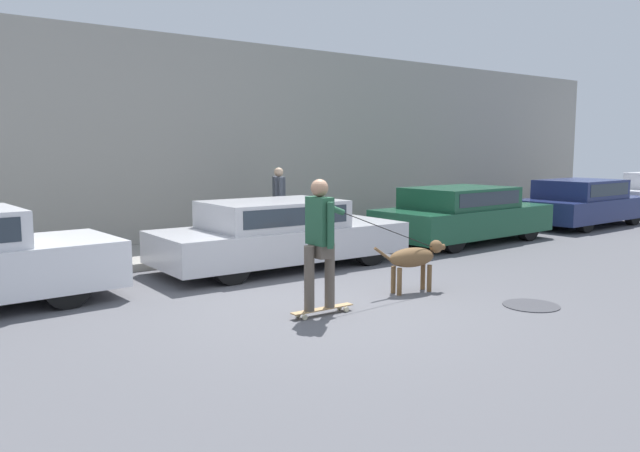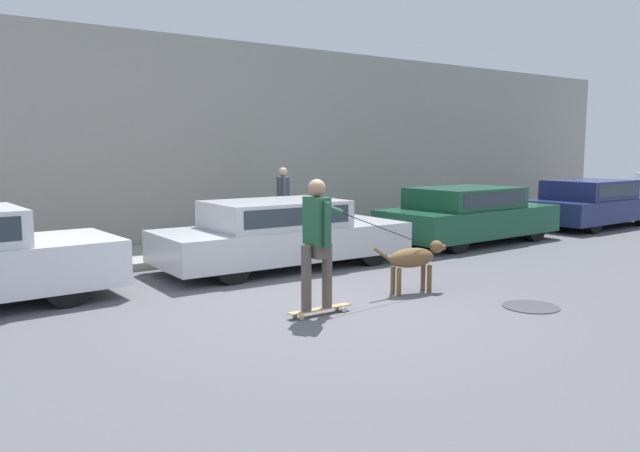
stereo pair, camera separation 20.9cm
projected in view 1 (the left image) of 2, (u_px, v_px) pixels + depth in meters
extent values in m
plane|color=#545459|center=(320.00, 310.00, 8.20)|extent=(36.00, 36.00, 0.00)
cube|color=gray|center=(138.00, 142.00, 12.82)|extent=(32.00, 0.30, 4.47)
cube|color=gray|center=(166.00, 254.00, 12.11)|extent=(30.00, 2.14, 0.14)
cylinder|color=black|center=(36.00, 268.00, 9.37)|extent=(0.65, 0.22, 0.64)
cylinder|color=black|center=(66.00, 285.00, 8.24)|extent=(0.65, 0.22, 0.64)
cylinder|color=black|center=(320.00, 238.00, 12.53)|extent=(0.64, 0.22, 0.63)
cylinder|color=black|center=(369.00, 248.00, 11.30)|extent=(0.64, 0.22, 0.63)
cylinder|color=black|center=(191.00, 251.00, 10.91)|extent=(0.64, 0.22, 0.63)
cylinder|color=black|center=(231.00, 265.00, 9.68)|extent=(0.64, 0.22, 0.63)
cube|color=#BCBCC1|center=(281.00, 241.00, 11.08)|extent=(4.57, 1.89, 0.55)
cube|color=#BCBCC1|center=(273.00, 214.00, 10.92)|extent=(2.35, 1.65, 0.46)
cube|color=#28333D|center=(298.00, 217.00, 10.27)|extent=(2.03, 0.07, 0.30)
cylinder|color=black|center=(472.00, 221.00, 15.50)|extent=(0.64, 0.22, 0.64)
cylinder|color=black|center=(528.00, 227.00, 14.28)|extent=(0.64, 0.22, 0.64)
cylinder|color=black|center=(397.00, 229.00, 13.83)|extent=(0.64, 0.22, 0.64)
cylinder|color=black|center=(453.00, 237.00, 12.61)|extent=(0.64, 0.22, 0.64)
cube|color=#194C33|center=(464.00, 220.00, 14.03)|extent=(4.37, 1.95, 0.60)
cube|color=#194C33|center=(460.00, 197.00, 13.86)|extent=(2.41, 1.71, 0.45)
cube|color=#28333D|center=(491.00, 199.00, 13.22)|extent=(2.07, 0.08, 0.29)
cylinder|color=black|center=(580.00, 209.00, 18.40)|extent=(0.64, 0.22, 0.63)
cylinder|color=black|center=(633.00, 214.00, 17.20)|extent=(0.64, 0.22, 0.63)
cylinder|color=black|center=(531.00, 215.00, 16.81)|extent=(0.64, 0.22, 0.63)
cylinder|color=black|center=(585.00, 220.00, 15.62)|extent=(0.64, 0.22, 0.63)
cube|color=navy|center=(583.00, 208.00, 16.99)|extent=(4.17, 1.90, 0.57)
cube|color=navy|center=(581.00, 189.00, 16.82)|extent=(2.29, 1.67, 0.50)
cube|color=#28333D|center=(610.00, 190.00, 16.19)|extent=(1.98, 0.07, 0.32)
cylinder|color=black|center=(622.00, 205.00, 19.68)|extent=(0.64, 0.22, 0.63)
cylinder|color=brown|center=(423.00, 276.00, 9.36)|extent=(0.07, 0.07, 0.40)
cylinder|color=brown|center=(429.00, 278.00, 9.22)|extent=(0.07, 0.07, 0.40)
cylinder|color=brown|center=(393.00, 280.00, 9.12)|extent=(0.07, 0.07, 0.40)
cylinder|color=brown|center=(399.00, 282.00, 8.98)|extent=(0.07, 0.07, 0.40)
ellipsoid|color=brown|center=(412.00, 257.00, 9.13)|extent=(0.80, 0.42, 0.29)
sphere|color=brown|center=(436.00, 247.00, 9.31)|extent=(0.20, 0.20, 0.20)
cylinder|color=brown|center=(441.00, 247.00, 9.35)|extent=(0.12, 0.11, 0.09)
cylinder|color=brown|center=(383.00, 254.00, 8.89)|extent=(0.31, 0.09, 0.23)
cylinder|color=beige|center=(339.00, 307.00, 8.20)|extent=(0.07, 0.03, 0.07)
cylinder|color=beige|center=(346.00, 309.00, 8.07)|extent=(0.07, 0.03, 0.07)
cylinder|color=beige|center=(298.00, 315.00, 7.82)|extent=(0.07, 0.03, 0.07)
cylinder|color=beige|center=(305.00, 317.00, 7.70)|extent=(0.07, 0.03, 0.07)
cube|color=#A88456|center=(322.00, 309.00, 7.94)|extent=(0.91, 0.14, 0.02)
cylinder|color=brown|center=(330.00, 275.00, 7.95)|extent=(0.13, 0.13, 0.82)
cylinder|color=brown|center=(309.00, 278.00, 7.77)|extent=(0.13, 0.13, 0.82)
cube|color=brown|center=(320.00, 251.00, 7.82)|extent=(0.17, 0.29, 0.16)
cube|color=#235138|center=(320.00, 221.00, 7.77)|extent=(0.20, 0.38, 0.60)
sphere|color=#997056|center=(320.00, 188.00, 7.72)|extent=(0.22, 0.22, 0.22)
cylinder|color=#235138|center=(330.00, 225.00, 7.60)|extent=(0.08, 0.08, 0.57)
cylinder|color=#235138|center=(326.00, 206.00, 8.09)|extent=(0.57, 0.11, 0.27)
cylinder|color=black|center=(392.00, 232.00, 8.78)|extent=(1.75, 0.09, 0.65)
cylinder|color=#3D4760|center=(280.00, 223.00, 13.15)|extent=(0.15, 0.15, 0.80)
cylinder|color=#3D4760|center=(278.00, 222.00, 13.31)|extent=(0.15, 0.15, 0.80)
cube|color=#424751|center=(279.00, 190.00, 13.14)|extent=(0.37, 0.47, 0.58)
cylinder|color=#424751|center=(281.00, 191.00, 12.89)|extent=(0.09, 0.09, 0.55)
cylinder|color=#424751|center=(277.00, 189.00, 13.39)|extent=(0.09, 0.09, 0.55)
sphere|color=tan|center=(279.00, 172.00, 13.09)|extent=(0.19, 0.19, 0.19)
cube|color=#1E569E|center=(281.00, 210.00, 12.94)|extent=(0.22, 0.32, 0.24)
cylinder|color=#38383D|center=(531.00, 305.00, 8.40)|extent=(0.74, 0.74, 0.01)
cylinder|color=gold|center=(500.00, 218.00, 16.20)|extent=(0.17, 0.17, 0.61)
sphere|color=gold|center=(500.00, 205.00, 16.15)|extent=(0.18, 0.18, 0.18)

